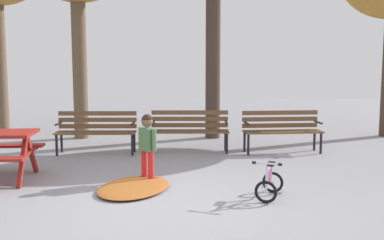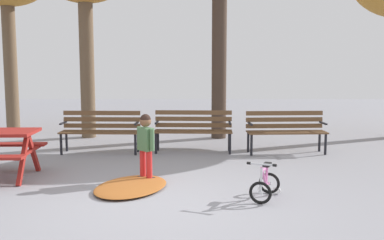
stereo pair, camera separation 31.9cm
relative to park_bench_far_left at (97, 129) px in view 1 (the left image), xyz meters
name	(u,v)px [view 1 (the left image)]	position (x,y,z in m)	size (l,w,h in m)	color
ground	(160,204)	(1.38, -3.45, -0.51)	(36.00, 36.00, 0.00)	gray
park_bench_far_left	(97,129)	(0.00, 0.00, 0.00)	(1.61, 0.50, 0.85)	brown
park_bench_left	(190,127)	(1.90, 0.08, 0.00)	(1.62, 0.52, 0.85)	brown
park_bench_right	(282,128)	(3.79, -0.03, 0.00)	(1.62, 0.54, 0.85)	brown
child_standing	(147,142)	(1.16, -2.28, 0.10)	(0.29, 0.31, 1.05)	red
kids_bicycle	(270,183)	(2.86, -3.22, -0.31)	(0.53, 0.63, 0.54)	black
leaf_pile	(134,187)	(0.98, -2.73, -0.48)	(1.37, 0.96, 0.07)	#9E5623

